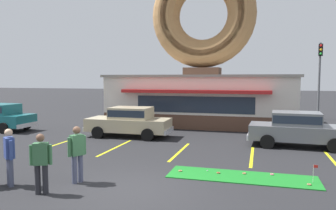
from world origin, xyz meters
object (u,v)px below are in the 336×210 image
putting_flag_pin (315,169)px  pedestrian_leather_jacket_man (77,151)px  car_grey (298,128)px  traffic_light_pole (320,71)px  trash_bin (284,124)px  pedestrian_beanie_man (9,154)px  pedestrian_crossing_woman (41,161)px  golf_ball (207,171)px  car_champagne (129,121)px

putting_flag_pin → pedestrian_leather_jacket_man: pedestrian_leather_jacket_man is taller
car_grey → traffic_light_pole: (2.57, 11.03, 2.84)m
trash_bin → traffic_light_pole: traffic_light_pole is taller
pedestrian_beanie_man → pedestrian_crossing_woman: 1.36m
pedestrian_crossing_woman → golf_ball: bearing=39.3°
golf_ball → traffic_light_pole: 17.65m
golf_ball → pedestrian_crossing_woman: size_ratio=0.03×
golf_ball → car_champagne: bearing=132.9°
putting_flag_pin → traffic_light_pole: size_ratio=0.09×
golf_ball → pedestrian_beanie_man: (-5.34, -2.96, 0.89)m
pedestrian_leather_jacket_man → pedestrian_beanie_man: size_ratio=1.02×
trash_bin → putting_flag_pin: bearing=-88.5°
putting_flag_pin → car_champagne: 10.14m
golf_ball → pedestrian_beanie_man: 6.17m
golf_ball → car_grey: size_ratio=0.01×
pedestrian_leather_jacket_man → pedestrian_beanie_man: pedestrian_leather_jacket_man is taller
pedestrian_crossing_woman → traffic_light_pole: bearing=63.0°
pedestrian_crossing_woman → traffic_light_pole: traffic_light_pole is taller
pedestrian_leather_jacket_man → traffic_light_pole: size_ratio=0.30×
car_champagne → pedestrian_crossing_woman: bearing=-83.2°
car_champagne → traffic_light_pole: size_ratio=0.79×
golf_ball → pedestrian_beanie_man: size_ratio=0.02×
pedestrian_leather_jacket_man → pedestrian_crossing_woman: pedestrian_leather_jacket_man is taller
car_champagne → pedestrian_leather_jacket_man: 7.75m
car_grey → trash_bin: (-0.35, 3.89, -0.37)m
putting_flag_pin → pedestrian_crossing_woman: pedestrian_crossing_woman is taller
pedestrian_beanie_man → pedestrian_crossing_woman: size_ratio=1.02×
car_champagne → traffic_light_pole: traffic_light_pole is taller
golf_ball → traffic_light_pole: traffic_light_pole is taller
golf_ball → pedestrian_leather_jacket_man: (-3.60, -2.17, 0.91)m
putting_flag_pin → car_champagne: (-8.32, 5.79, 0.43)m
car_grey → traffic_light_pole: traffic_light_pole is taller
pedestrian_beanie_man → trash_bin: size_ratio=1.73×
pedestrian_crossing_woman → pedestrian_leather_jacket_man: bearing=69.4°
golf_ball → trash_bin: size_ratio=0.04×
pedestrian_leather_jacket_man → traffic_light_pole: traffic_light_pole is taller
car_champagne → golf_ball: bearing=-47.1°
golf_ball → car_grey: 6.23m
pedestrian_beanie_man → traffic_light_pole: (11.26, 19.18, 2.77)m
putting_flag_pin → trash_bin: trash_bin is taller
car_champagne → traffic_light_pole: 15.64m
golf_ball → car_champagne: size_ratio=0.01×
golf_ball → putting_flag_pin: putting_flag_pin is taller
pedestrian_beanie_man → trash_bin: pedestrian_beanie_man is taller
putting_flag_pin → pedestrian_beanie_man: size_ratio=0.33×
car_grey → trash_bin: car_grey is taller
putting_flag_pin → pedestrian_leather_jacket_man: size_ratio=0.32×
putting_flag_pin → traffic_light_pole: (2.66, 16.56, 3.27)m
car_grey → pedestrian_crossing_woman: pedestrian_crossing_woman is taller
pedestrian_leather_jacket_man → pedestrian_crossing_woman: 1.20m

